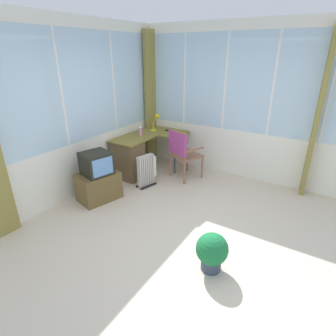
% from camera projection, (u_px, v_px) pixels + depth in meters
% --- Properties ---
extents(ground, '(5.46, 5.20, 0.06)m').
position_uv_depth(ground, '(184.00, 236.00, 3.66)').
color(ground, beige).
extents(north_window_panel, '(4.46, 0.07, 2.76)m').
position_uv_depth(north_window_panel, '(64.00, 114.00, 4.14)').
color(north_window_panel, white).
rests_on(north_window_panel, ground).
extents(east_window_panel, '(0.07, 4.20, 2.76)m').
position_uv_depth(east_window_panel, '(247.00, 105.00, 4.87)').
color(east_window_panel, white).
rests_on(east_window_panel, ground).
extents(curtain_corner, '(0.34, 0.11, 2.66)m').
position_uv_depth(curtain_corner, '(151.00, 99.00, 5.76)').
color(curtain_corner, olive).
rests_on(curtain_corner, ground).
extents(curtain_east_far, '(0.34, 0.11, 2.66)m').
position_uv_depth(curtain_east_far, '(317.00, 116.00, 4.26)').
color(curtain_east_far, olive).
rests_on(curtain_east_far, ground).
extents(desk, '(1.43, 0.99, 0.75)m').
position_uv_depth(desk, '(131.00, 156.00, 5.21)').
color(desk, olive).
rests_on(desk, ground).
extents(desk_lamp, '(0.23, 0.20, 0.35)m').
position_uv_depth(desk_lamp, '(157.00, 119.00, 5.59)').
color(desk_lamp, yellow).
rests_on(desk_lamp, desk).
extents(tv_remote, '(0.11, 0.15, 0.02)m').
position_uv_depth(tv_remote, '(169.00, 130.00, 5.61)').
color(tv_remote, black).
rests_on(tv_remote, desk).
extents(spray_bottle, '(0.06, 0.06, 0.22)m').
position_uv_depth(spray_bottle, '(141.00, 130.00, 5.26)').
color(spray_bottle, pink).
rests_on(spray_bottle, desk).
extents(wooden_armchair, '(0.63, 0.62, 0.95)m').
position_uv_depth(wooden_armchair, '(181.00, 149.00, 5.03)').
color(wooden_armchair, '#90614A').
rests_on(wooden_armchair, ground).
extents(tv_on_stand, '(0.73, 0.59, 0.82)m').
position_uv_depth(tv_on_stand, '(98.00, 179.00, 4.40)').
color(tv_on_stand, brown).
rests_on(tv_on_stand, ground).
extents(space_heater, '(0.41, 0.25, 0.59)m').
position_uv_depth(space_heater, '(147.00, 170.00, 4.88)').
color(space_heater, silver).
rests_on(space_heater, ground).
extents(potted_plant, '(0.36, 0.36, 0.46)m').
position_uv_depth(potted_plant, '(212.00, 251.00, 2.98)').
color(potted_plant, '#374357').
rests_on(potted_plant, ground).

